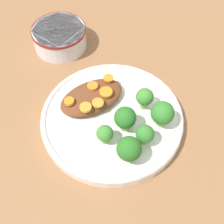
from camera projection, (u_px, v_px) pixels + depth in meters
name	position (u px, v px, depth m)	size (l,w,h in m)	color
ground_plane	(112.00, 122.00, 0.64)	(4.00, 4.00, 0.00)	#8C603D
plate	(112.00, 118.00, 0.63)	(0.29, 0.29, 0.03)	white
dip_bowl	(60.00, 36.00, 0.75)	(0.13, 0.13, 0.05)	silver
stew_mound	(92.00, 97.00, 0.64)	(0.14, 0.08, 0.03)	brown
broccoli_floret_0	(105.00, 134.00, 0.57)	(0.03, 0.03, 0.04)	#759E51
broccoli_floret_1	(145.00, 134.00, 0.57)	(0.04, 0.04, 0.05)	#7FA85B
broccoli_floret_2	(129.00, 149.00, 0.54)	(0.05, 0.05, 0.06)	#7FA85B
broccoli_floret_3	(145.00, 97.00, 0.62)	(0.04, 0.04, 0.05)	#7FA85B
broccoli_floret_4	(162.00, 113.00, 0.59)	(0.05, 0.05, 0.06)	#7FA85B
broccoli_floret_5	(125.00, 118.00, 0.58)	(0.04, 0.04, 0.06)	#759E51
carrot_slice_0	(108.00, 78.00, 0.65)	(0.02, 0.02, 0.00)	orange
carrot_slice_1	(106.00, 92.00, 0.63)	(0.03, 0.03, 0.00)	orange
carrot_slice_2	(98.00, 103.00, 0.61)	(0.02, 0.02, 0.00)	orange
carrot_slice_3	(69.00, 101.00, 0.61)	(0.02, 0.02, 0.01)	orange
carrot_slice_4	(86.00, 107.00, 0.60)	(0.02, 0.02, 0.01)	orange
carrot_slice_5	(93.00, 86.00, 0.63)	(0.02, 0.02, 0.01)	orange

